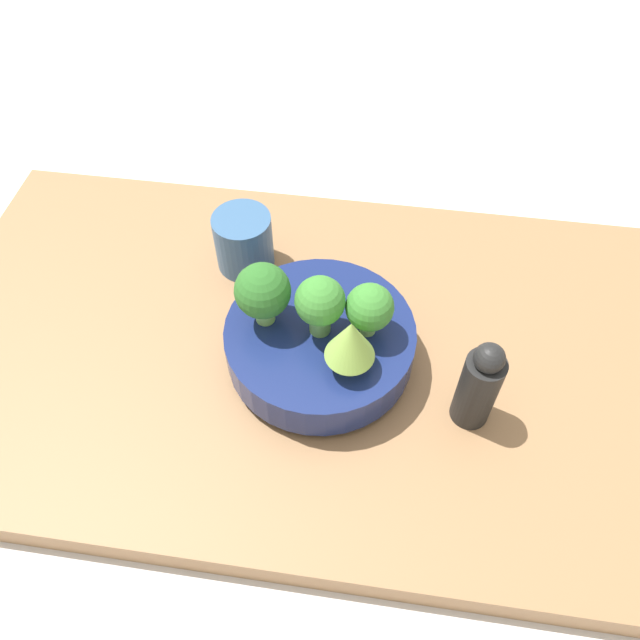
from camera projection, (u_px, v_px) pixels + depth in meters
name	position (u px, v px, depth m)	size (l,w,h in m)	color
ground_plane	(342.00, 367.00, 0.90)	(6.00, 6.00, 0.00)	silver
table	(342.00, 358.00, 0.88)	(1.18, 0.61, 0.05)	olive
bowl	(320.00, 342.00, 0.82)	(0.25, 0.25, 0.07)	navy
romanesco_piece_near	(350.00, 341.00, 0.73)	(0.06, 0.06, 0.09)	#609347
broccoli_floret_left	(263.00, 292.00, 0.77)	(0.07, 0.07, 0.09)	#7AB256
broccoli_floret_right	(370.00, 308.00, 0.76)	(0.06, 0.06, 0.08)	#7AB256
broccoli_floret_center	(320.00, 303.00, 0.76)	(0.06, 0.06, 0.09)	#609347
cup	(244.00, 241.00, 0.93)	(0.09, 0.09, 0.09)	#33567F
pepper_mill	(479.00, 385.00, 0.75)	(0.05, 0.05, 0.15)	black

